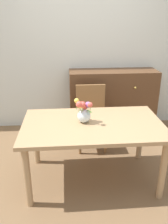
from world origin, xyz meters
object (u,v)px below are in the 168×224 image
at_px(dining_table, 93,130).
at_px(chair_far, 91,112).
at_px(flower_vase, 84,112).
at_px(dresser, 112,100).

relative_size(dining_table, chair_far, 1.70).
relative_size(chair_far, flower_vase, 3.52).
bearing_deg(flower_vase, dresser, 65.90).
distance_m(dining_table, chair_far, 0.81).
xyz_separation_m(dining_table, flower_vase, (-0.10, 0.03, 0.21)).
height_order(dining_table, flower_vase, flower_vase).
height_order(dining_table, chair_far, chair_far).
relative_size(chair_far, dresser, 0.64).
distance_m(dresser, flower_vase, 1.46).
bearing_deg(dresser, flower_vase, -114.10).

